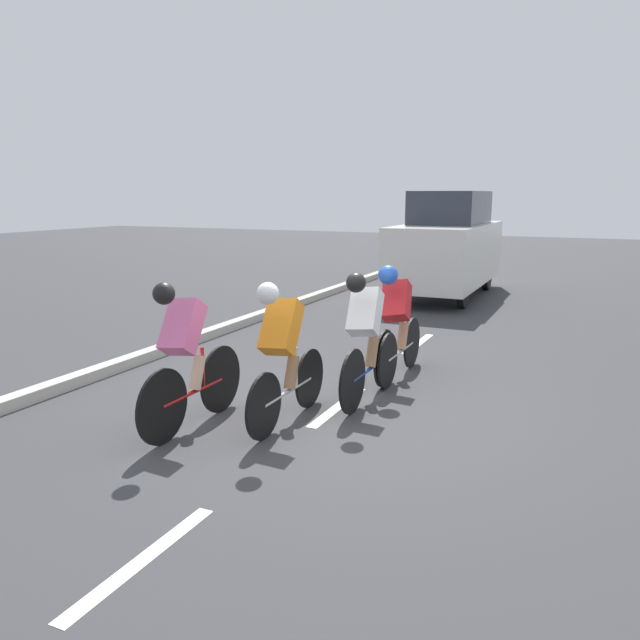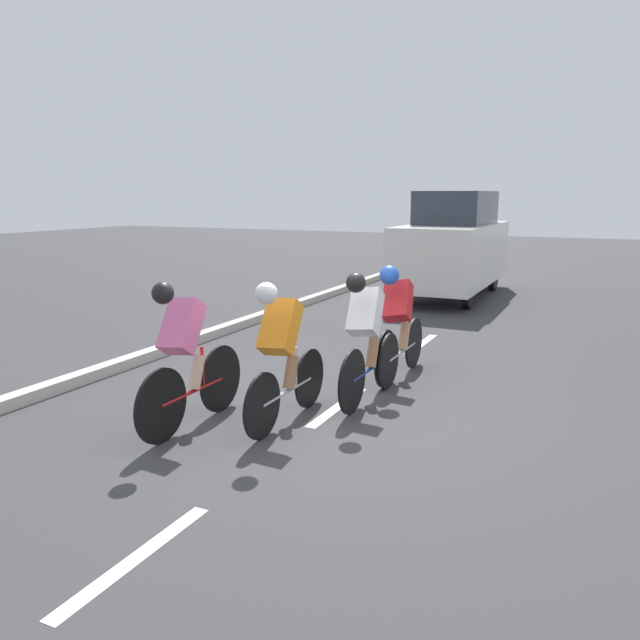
{
  "view_description": "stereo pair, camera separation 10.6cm",
  "coord_description": "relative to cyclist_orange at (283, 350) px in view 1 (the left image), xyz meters",
  "views": [
    {
      "loc": [
        -2.51,
        5.77,
        2.29
      ],
      "look_at": [
        0.22,
        -0.22,
        0.95
      ],
      "focal_mm": 35.0,
      "sensor_mm": 36.0,
      "label": 1
    },
    {
      "loc": [
        -2.61,
        5.73,
        2.29
      ],
      "look_at": [
        0.22,
        -0.22,
        0.95
      ],
      "focal_mm": 35.0,
      "sensor_mm": 36.0,
      "label": 2
    }
  ],
  "objects": [
    {
      "name": "ground_plane",
      "position": [
        -0.3,
        -0.49,
        -0.77
      ],
      "size": [
        60.0,
        60.0,
        0.0
      ],
      "primitive_type": "plane",
      "color": "#38383A"
    },
    {
      "name": "lane_stripe_near",
      "position": [
        -0.3,
        2.49,
        -0.77
      ],
      "size": [
        0.12,
        1.4,
        0.01
      ],
      "primitive_type": "cube",
      "color": "white",
      "rests_on": "ground"
    },
    {
      "name": "lane_stripe_mid",
      "position": [
        -0.3,
        -0.71,
        -0.77
      ],
      "size": [
        0.12,
        1.4,
        0.01
      ],
      "primitive_type": "cube",
      "color": "white",
      "rests_on": "ground"
    },
    {
      "name": "lane_stripe_far",
      "position": [
        -0.3,
        -3.91,
        -0.77
      ],
      "size": [
        0.12,
        1.4,
        0.01
      ],
      "primitive_type": "cube",
      "color": "white",
      "rests_on": "ground"
    },
    {
      "name": "curb",
      "position": [
        2.9,
        -0.71,
        -0.7
      ],
      "size": [
        0.2,
        27.88,
        0.14
      ],
      "primitive_type": "cube",
      "color": "#B7B2A8",
      "rests_on": "ground"
    },
    {
      "name": "cyclist_orange",
      "position": [
        0.0,
        0.0,
        0.0
      ],
      "size": [
        0.36,
        1.65,
        1.48
      ],
      "color": "black",
      "rests_on": "ground"
    },
    {
      "name": "cyclist_pink",
      "position": [
        0.8,
        0.5,
        -0.01
      ],
      "size": [
        0.37,
        1.68,
        1.49
      ],
      "color": "black",
      "rests_on": "ground"
    },
    {
      "name": "cyclist_red",
      "position": [
        -0.54,
        -1.99,
        -0.0
      ],
      "size": [
        0.4,
        1.69,
        1.46
      ],
      "color": "black",
      "rests_on": "ground"
    },
    {
      "name": "cyclist_white",
      "position": [
        -0.49,
        -1.03,
        -0.01
      ],
      "size": [
        0.37,
        1.74,
        1.48
      ],
      "color": "black",
      "rests_on": "ground"
    },
    {
      "name": "support_car",
      "position": [
        0.4,
        -8.69,
        0.39
      ],
      "size": [
        1.7,
        4.43,
        2.35
      ],
      "color": "black",
      "rests_on": "ground"
    }
  ]
}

